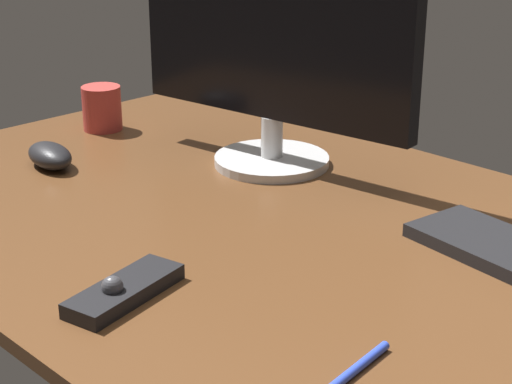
# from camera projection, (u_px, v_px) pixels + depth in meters

# --- Properties ---
(desk) EXTENTS (1.40, 0.84, 0.02)m
(desk) POSITION_uv_depth(u_px,v_px,m) (282.00, 235.00, 1.19)
(desk) COLOR brown
(desk) RESTS_ON ground
(monitor) EXTENTS (0.52, 0.19, 0.42)m
(monitor) POSITION_uv_depth(u_px,v_px,m) (273.00, 31.00, 1.36)
(monitor) COLOR silver
(monitor) RESTS_ON desk
(computer_mouse) EXTENTS (0.12, 0.08, 0.04)m
(computer_mouse) POSITION_uv_depth(u_px,v_px,m) (50.00, 155.00, 1.42)
(computer_mouse) COLOR black
(computer_mouse) RESTS_ON desk
(media_remote) EXTENTS (0.09, 0.16, 0.04)m
(media_remote) POSITION_uv_depth(u_px,v_px,m) (124.00, 290.00, 0.99)
(media_remote) COLOR black
(media_remote) RESTS_ON desk
(coffee_mug) EXTENTS (0.07, 0.07, 0.08)m
(coffee_mug) POSITION_uv_depth(u_px,v_px,m) (102.00, 108.00, 1.61)
(coffee_mug) COLOR #B23833
(coffee_mug) RESTS_ON desk
(pen) EXTENTS (0.03, 0.14, 0.01)m
(pen) POSITION_uv_depth(u_px,v_px,m) (349.00, 374.00, 0.84)
(pen) COLOR blue
(pen) RESTS_ON desk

